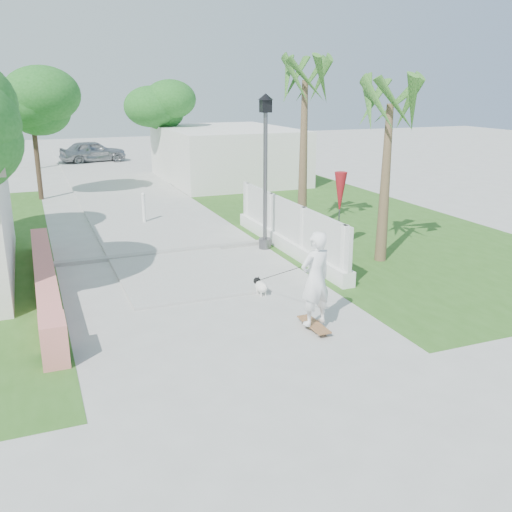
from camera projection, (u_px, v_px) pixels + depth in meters
name	position (u px, v px, depth m)	size (l,w,h in m)	color
ground	(236.00, 336.00, 11.02)	(90.00, 90.00, 0.00)	#B7B7B2
path_strip	(102.00, 180.00, 28.79)	(3.20, 36.00, 0.06)	#B7B7B2
curb	(165.00, 252.00, 16.34)	(6.50, 0.25, 0.10)	#999993
grass_right	(343.00, 219.00, 20.62)	(8.00, 20.00, 0.01)	#305E1D
pink_wall	(46.00, 285.00, 12.92)	(0.45, 8.20, 0.80)	#E57B75
lattice_fence	(288.00, 233.00, 16.52)	(0.35, 7.00, 1.50)	white
building_right	(226.00, 154.00, 28.78)	(6.00, 8.00, 2.60)	silver
street_lamp	(265.00, 167.00, 16.24)	(0.44, 0.44, 4.44)	#59595E
bollard	(144.00, 207.00, 19.81)	(0.14, 0.14, 1.09)	white
patio_umbrella	(340.00, 194.00, 16.24)	(0.36, 0.36, 2.30)	#59595E
tree_path_left	(32.00, 106.00, 23.06)	(3.40, 3.40, 5.23)	#4C3826
tree_path_right	(161.00, 109.00, 28.92)	(3.00, 3.00, 4.79)	#4C3826
tree_path_far	(32.00, 100.00, 32.02)	(3.20, 3.20, 5.17)	#4C3826
palm_far	(305.00, 91.00, 17.14)	(1.80, 1.80, 5.30)	brown
palm_near	(390.00, 114.00, 14.65)	(1.80, 1.80, 4.70)	brown
skateboarder	(309.00, 279.00, 11.20)	(0.77, 2.90, 2.01)	#98643D
dog	(261.00, 286.00, 13.17)	(0.30, 0.56, 0.39)	white
parked_car	(93.00, 151.00, 35.46)	(1.60, 3.97, 1.35)	#ABADB3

